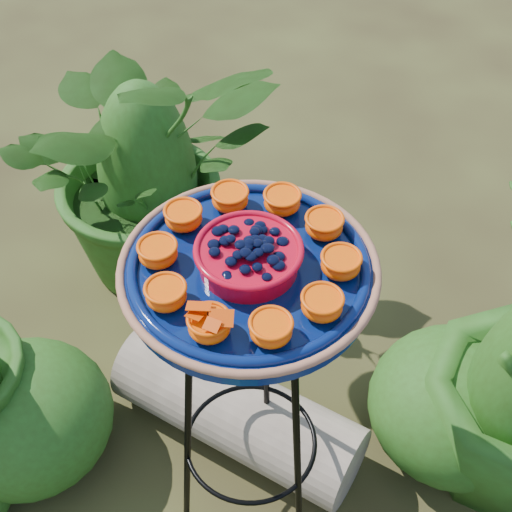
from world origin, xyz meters
name	(u,v)px	position (x,y,z in m)	size (l,w,h in m)	color
ground_plane	(187,491)	(0.00, 0.00, 0.00)	(20.00, 20.00, 0.00)	black
tripod_stand	(250,388)	(0.14, 0.07, 0.49)	(0.37, 0.37, 0.81)	black
feeder_dish	(249,267)	(0.14, 0.07, 0.85)	(0.52, 0.52, 0.10)	#061750
driftwood_log	(237,411)	(0.01, 0.20, 0.11)	(0.22, 0.22, 0.65)	tan
shrub_back_left	(146,160)	(-0.56, 0.59, 0.41)	(0.73, 0.63, 0.81)	#234612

